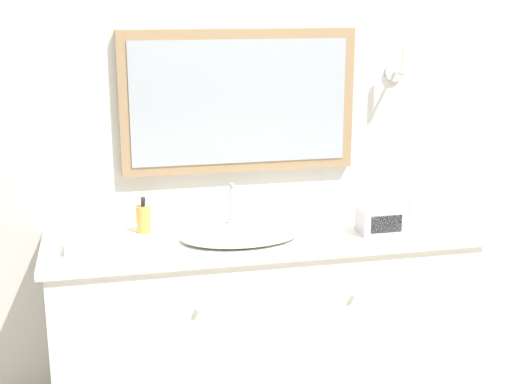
{
  "coord_description": "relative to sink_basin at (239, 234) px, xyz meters",
  "views": [
    {
      "loc": [
        -0.68,
        -2.6,
        1.85
      ],
      "look_at": [
        -0.03,
        0.3,
        1.04
      ],
      "focal_mm": 50.0,
      "sensor_mm": 36.0,
      "label": 1
    }
  ],
  "objects": [
    {
      "name": "wall_back",
      "position": [
        0.11,
        0.32,
        0.42
      ],
      "size": [
        8.0,
        0.18,
        2.55
      ],
      "color": "silver",
      "rests_on": "ground_plane"
    },
    {
      "name": "picture_frame",
      "position": [
        0.86,
        0.06,
        0.03
      ],
      "size": [
        0.09,
        0.01,
        0.1
      ],
      "color": "#B2B2B7",
      "rests_on": "vanity_counter"
    },
    {
      "name": "sink_basin",
      "position": [
        0.0,
        0.0,
        0.0
      ],
      "size": [
        0.52,
        0.38,
        0.21
      ],
      "color": "silver",
      "rests_on": "vanity_counter"
    },
    {
      "name": "soap_bottle",
      "position": [
        -0.4,
        0.18,
        0.04
      ],
      "size": [
        0.07,
        0.07,
        0.16
      ],
      "color": "gold",
      "rests_on": "vanity_counter"
    },
    {
      "name": "vanity_counter",
      "position": [
        0.11,
        0.02,
        -0.44
      ],
      "size": [
        1.91,
        0.55,
        0.84
      ],
      "color": "white",
      "rests_on": "ground_plane"
    },
    {
      "name": "appliance_box",
      "position": [
        0.63,
        -0.05,
        0.04
      ],
      "size": [
        0.2,
        0.13,
        0.11
      ],
      "color": "#BCBCC1",
      "rests_on": "vanity_counter"
    },
    {
      "name": "hand_towel_near_sink",
      "position": [
        -0.65,
        -0.02,
        0.0
      ],
      "size": [
        0.17,
        0.13,
        0.04
      ],
      "color": "white",
      "rests_on": "vanity_counter"
    }
  ]
}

